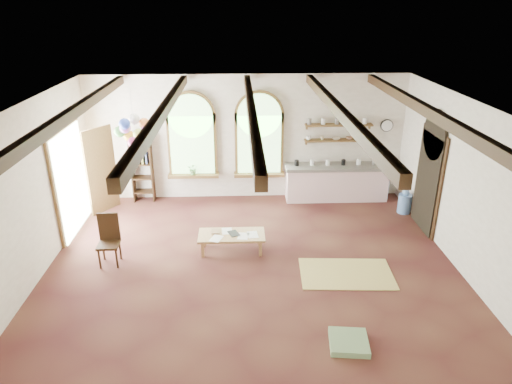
{
  "coord_description": "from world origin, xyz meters",
  "views": [
    {
      "loc": [
        -0.23,
        -7.73,
        4.85
      ],
      "look_at": [
        0.1,
        0.6,
        1.33
      ],
      "focal_mm": 32.0,
      "sensor_mm": 36.0,
      "label": 1
    }
  ],
  "objects_px": {
    "kitchen_counter": "(336,182)",
    "balloon_cluster": "(134,131)",
    "side_chair": "(110,250)",
    "coffee_table": "(232,236)"
  },
  "relations": [
    {
      "from": "balloon_cluster",
      "to": "coffee_table",
      "type": "bearing_deg",
      "value": -27.02
    },
    {
      "from": "side_chair",
      "to": "kitchen_counter",
      "type": "bearing_deg",
      "value": 30.33
    },
    {
      "from": "kitchen_counter",
      "to": "balloon_cluster",
      "type": "distance_m",
      "value": 5.3
    },
    {
      "from": "kitchen_counter",
      "to": "side_chair",
      "type": "height_order",
      "value": "side_chair"
    },
    {
      "from": "kitchen_counter",
      "to": "side_chair",
      "type": "xyz_separation_m",
      "value": [
        -5.1,
        -2.98,
        -0.18
      ]
    },
    {
      "from": "coffee_table",
      "to": "balloon_cluster",
      "type": "relative_size",
      "value": 1.19
    },
    {
      "from": "balloon_cluster",
      "to": "kitchen_counter",
      "type": "bearing_deg",
      "value": 18.51
    },
    {
      "from": "kitchen_counter",
      "to": "side_chair",
      "type": "distance_m",
      "value": 5.91
    },
    {
      "from": "coffee_table",
      "to": "balloon_cluster",
      "type": "height_order",
      "value": "balloon_cluster"
    },
    {
      "from": "side_chair",
      "to": "balloon_cluster",
      "type": "height_order",
      "value": "balloon_cluster"
    }
  ]
}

